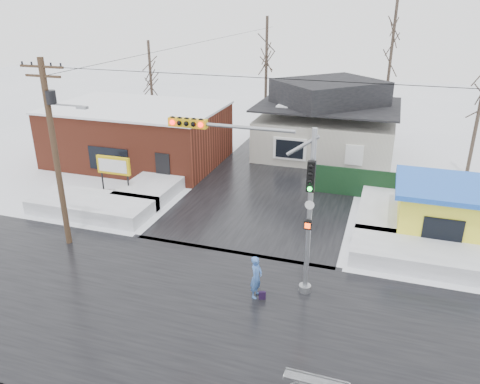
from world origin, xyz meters
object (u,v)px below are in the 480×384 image
(kiosk, at_px, (440,210))
(pedestrian, at_px, (256,277))
(traffic_signal, at_px, (271,187))
(marquee_sign, at_px, (114,167))
(utility_pole, at_px, (55,145))

(kiosk, height_order, pedestrian, kiosk)
(traffic_signal, distance_m, marquee_sign, 13.42)
(pedestrian, bearing_deg, utility_pole, 89.12)
(traffic_signal, bearing_deg, utility_pole, 177.05)
(marquee_sign, xyz_separation_m, pedestrian, (11.17, -7.47, -1.01))
(traffic_signal, bearing_deg, pedestrian, -105.90)
(marquee_sign, bearing_deg, utility_pole, -79.87)
(kiosk, xyz_separation_m, pedestrian, (-7.33, -7.97, -0.55))
(kiosk, bearing_deg, traffic_signal, -135.16)
(traffic_signal, relative_size, kiosk, 1.52)
(marquee_sign, bearing_deg, kiosk, 1.55)
(utility_pole, distance_m, pedestrian, 11.03)
(pedestrian, bearing_deg, traffic_signal, -8.47)
(marquee_sign, height_order, pedestrian, marquee_sign)
(marquee_sign, bearing_deg, traffic_signal, -29.72)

